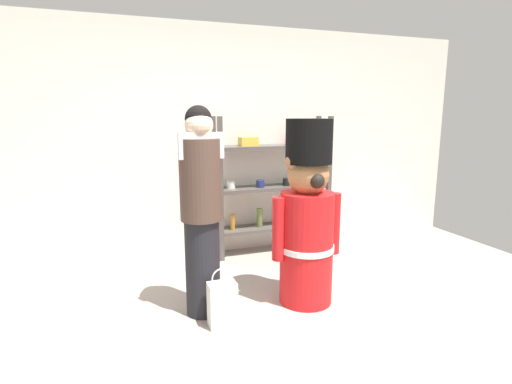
{
  "coord_description": "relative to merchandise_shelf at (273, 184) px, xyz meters",
  "views": [
    {
      "loc": [
        -1.16,
        -2.37,
        1.62
      ],
      "look_at": [
        -0.08,
        0.66,
        1.0
      ],
      "focal_mm": 28.31,
      "sensor_mm": 36.0,
      "label": 1
    }
  ],
  "objects": [
    {
      "name": "ground_plane",
      "position": [
        -0.6,
        -1.98,
        -0.81
      ],
      "size": [
        6.4,
        6.4,
        0.0
      ],
      "primitive_type": "plane",
      "color": "#9E9389"
    },
    {
      "name": "back_wall",
      "position": [
        -0.6,
        0.22,
        0.49
      ],
      "size": [
        6.4,
        0.12,
        2.6
      ],
      "primitive_type": "cube",
      "color": "silver",
      "rests_on": "ground_plane"
    },
    {
      "name": "merchandise_shelf",
      "position": [
        0.0,
        0.0,
        0.0
      ],
      "size": [
        1.38,
        0.35,
        1.6
      ],
      "color": "#4C4742",
      "rests_on": "ground_plane"
    },
    {
      "name": "teddy_bear_guard",
      "position": [
        -0.24,
        -1.37,
        -0.07
      ],
      "size": [
        0.63,
        0.47,
        1.59
      ],
      "color": "red",
      "rests_on": "ground_plane"
    },
    {
      "name": "person_shopper",
      "position": [
        -1.13,
        -1.27,
        0.07
      ],
      "size": [
        0.35,
        0.33,
        1.69
      ],
      "color": "black",
      "rests_on": "ground_plane"
    },
    {
      "name": "shopping_bag",
      "position": [
        -1.04,
        -1.53,
        -0.63
      ],
      "size": [
        0.22,
        0.14,
        0.47
      ],
      "color": "silver",
      "rests_on": "ground_plane"
    }
  ]
}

